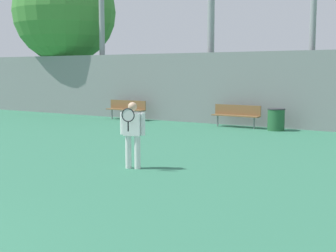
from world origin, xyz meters
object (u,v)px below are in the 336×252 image
object	(u,v)px
bench_courtside_near	(236,113)
trash_bin	(276,119)
tennis_player	(133,131)
tree_green_broad	(65,12)
bench_courtside_far	(127,107)

from	to	relation	value
bench_courtside_near	trash_bin	xyz separation A→B (m)	(1.69, -0.14, -0.14)
tennis_player	tree_green_broad	world-z (taller)	tree_green_broad
trash_bin	tree_green_broad	xyz separation A→B (m)	(-12.90, 2.12, 5.06)
tennis_player	tree_green_broad	size ratio (longest dim) A/B	0.19
tree_green_broad	bench_courtside_near	bearing A→B (deg)	-10.03
tennis_player	bench_courtside_far	bearing A→B (deg)	112.52
tennis_player	bench_courtside_far	distance (m)	10.94
bench_courtside_near	bench_courtside_far	size ratio (longest dim) A/B	0.98
bench_courtside_far	trash_bin	world-z (taller)	bench_courtside_far
tennis_player	trash_bin	xyz separation A→B (m)	(0.45, 8.48, -0.46)
tennis_player	bench_courtside_far	world-z (taller)	tennis_player
tennis_player	bench_courtside_near	size ratio (longest dim) A/B	0.78
bench_courtside_far	trash_bin	distance (m)	7.19
bench_courtside_far	trash_bin	size ratio (longest dim) A/B	2.40
bench_courtside_far	tree_green_broad	distance (m)	7.80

